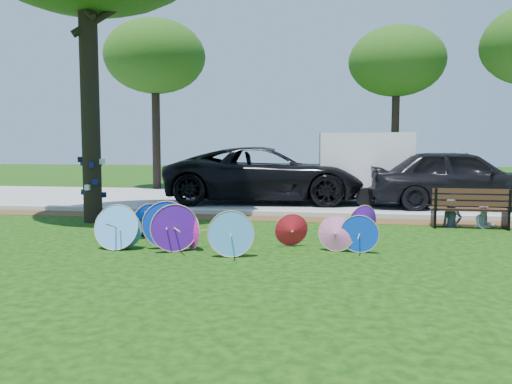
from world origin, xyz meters
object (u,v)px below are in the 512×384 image
at_px(cargo_trailer, 367,164).
at_px(person_left, 452,199).
at_px(parasol_pile, 209,228).
at_px(person_right, 485,204).
at_px(black_van, 266,175).
at_px(dark_pickup, 457,179).
at_px(park_bench, 469,208).

height_order(cargo_trailer, person_left, cargo_trailer).
xyz_separation_m(parasol_pile, person_right, (5.50, 3.33, 0.16)).
height_order(black_van, cargo_trailer, cargo_trailer).
height_order(parasol_pile, cargo_trailer, cargo_trailer).
bearing_deg(dark_pickup, person_left, 162.31).
relative_size(dark_pickup, person_right, 4.93).
bearing_deg(black_van, cargo_trailer, -95.37).
height_order(dark_pickup, park_bench, dark_pickup).
height_order(parasol_pile, person_left, person_left).
bearing_deg(dark_pickup, person_right, 172.55).
relative_size(black_van, dark_pickup, 1.26).
distance_m(black_van, person_left, 6.66).
height_order(park_bench, person_right, person_right).
distance_m(parasol_pile, dark_pickup, 9.16).
relative_size(park_bench, person_right, 1.61).
height_order(dark_pickup, person_right, dark_pickup).
bearing_deg(park_bench, dark_pickup, 83.67).
bearing_deg(parasol_pile, person_left, 34.74).
bearing_deg(person_left, cargo_trailer, 96.10).
height_order(parasol_pile, park_bench, park_bench).
xyz_separation_m(dark_pickup, park_bench, (-0.54, -3.88, -0.45)).
height_order(parasol_pile, person_right, person_right).
bearing_deg(person_right, dark_pickup, 78.35).
distance_m(parasol_pile, cargo_trailer, 8.45).
bearing_deg(dark_pickup, parasol_pile, 136.94).
height_order(dark_pickup, person_left, dark_pickup).
relative_size(dark_pickup, park_bench, 3.06).
distance_m(black_van, person_right, 7.20).
bearing_deg(black_van, person_left, -138.02).
bearing_deg(parasol_pile, park_bench, 32.49).
bearing_deg(park_bench, parasol_pile, -145.85).
distance_m(black_van, park_bench, 6.97).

